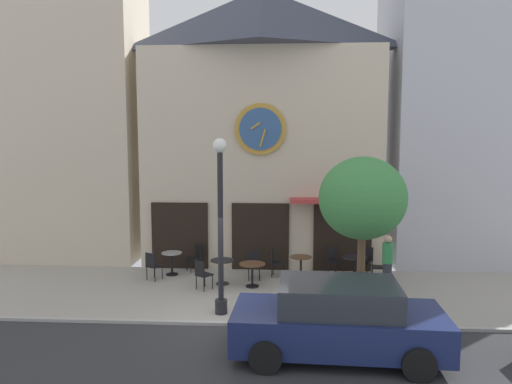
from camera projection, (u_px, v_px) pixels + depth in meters
name	position (u px, v px, depth m)	size (l,w,h in m)	color
ground_plane	(233.00, 340.00, 10.52)	(25.38, 11.67, 0.13)	#9E998E
clock_building	(262.00, 124.00, 16.80)	(8.37, 3.42, 9.69)	beige
neighbor_building_left	(51.00, 66.00, 17.49)	(6.66, 3.08, 14.34)	beige
neighbor_building_right	(484.00, 63.00, 17.27)	(6.99, 4.56, 14.50)	#B2B2BC
street_lamp	(220.00, 226.00, 11.84)	(0.36, 0.36, 4.48)	black
street_tree	(363.00, 199.00, 11.78)	(2.20, 1.98, 4.03)	brown
cafe_table_leftmost	(172.00, 259.00, 15.51)	(0.67, 0.67, 0.75)	black
cafe_table_near_door	(222.00, 267.00, 14.50)	(0.74, 0.74, 0.77)	black
cafe_table_near_curb	(252.00, 269.00, 14.25)	(0.79, 0.79, 0.72)	black
cafe_table_rightmost	(301.00, 263.00, 15.08)	(0.70, 0.70, 0.73)	black
cafe_table_center	(355.00, 262.00, 15.00)	(0.80, 0.80, 0.74)	black
cafe_chair_outer	(202.00, 273.00, 13.92)	(0.56, 0.56, 0.90)	black
cafe_chair_left_end	(366.00, 258.00, 15.62)	(0.55, 0.55, 0.90)	black
cafe_chair_under_awning	(381.00, 265.00, 14.81)	(0.46, 0.46, 0.90)	black
cafe_chair_mid_row	(334.00, 258.00, 15.63)	(0.56, 0.56, 0.90)	black
cafe_chair_facing_street	(275.00, 260.00, 15.35)	(0.44, 0.44, 0.90)	black
cafe_chair_curbside	(196.00, 255.00, 16.00)	(0.55, 0.55, 0.90)	black
cafe_chair_right_end	(153.00, 264.00, 14.89)	(0.54, 0.54, 0.90)	black
cafe_chair_by_entrance	(254.00, 263.00, 15.08)	(0.43, 0.43, 0.90)	black
pedestrian_green	(388.00, 263.00, 13.78)	(0.44, 0.44, 1.67)	#2D2D38
parked_car_navy	(338.00, 320.00, 9.65)	(4.37, 2.17, 1.55)	navy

